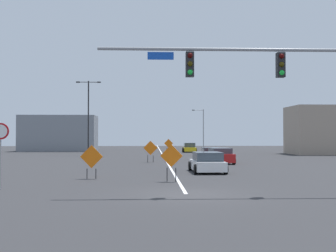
{
  "coord_description": "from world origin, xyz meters",
  "views": [
    {
      "loc": [
        -1.46,
        -17.94,
        2.44
      ],
      "look_at": [
        0.28,
        26.5,
        3.45
      ],
      "focal_mm": 45.92,
      "sensor_mm": 36.0,
      "label": 1
    }
  ],
  "objects": [
    {
      "name": "roadside_building_west",
      "position": [
        -16.08,
        50.47,
        2.81
      ],
      "size": [
        11.75,
        5.25,
        5.63
      ],
      "color": "gray",
      "rests_on": "ground"
    },
    {
      "name": "road_centre_stripe",
      "position": [
        0.0,
        47.05,
        0.0
      ],
      "size": [
        0.16,
        94.11,
        0.01
      ],
      "color": "white",
      "rests_on": "ground"
    },
    {
      "name": "car_orange_near",
      "position": [
        4.26,
        23.26,
        0.6
      ],
      "size": [
        2.03,
        4.53,
        1.31
      ],
      "color": "orange",
      "rests_on": "ground"
    },
    {
      "name": "construction_sign_right_shoulder",
      "position": [
        -1.53,
        21.58,
        1.23
      ],
      "size": [
        1.31,
        0.24,
        1.98
      ],
      "color": "orange",
      "rests_on": "ground"
    },
    {
      "name": "construction_sign_left_shoulder",
      "position": [
        -4.84,
        6.56,
        1.18
      ],
      "size": [
        1.31,
        0.2,
        1.91
      ],
      "color": "orange",
      "rests_on": "ground"
    },
    {
      "name": "street_lamp_far_right",
      "position": [
        -9.23,
        35.34,
        5.34
      ],
      "size": [
        3.04,
        0.24,
        9.22
      ],
      "color": "black",
      "rests_on": "ground"
    },
    {
      "name": "roadside_building_east",
      "position": [
        22.38,
        37.97,
        3.17
      ],
      "size": [
        10.86,
        6.48,
        6.34
      ],
      "color": "gray",
      "rests_on": "ground"
    },
    {
      "name": "car_white_far",
      "position": [
        2.28,
        10.6,
        0.65
      ],
      "size": [
        2.23,
        4.32,
        1.35
      ],
      "color": "white",
      "rests_on": "ground"
    },
    {
      "name": "stop_sign",
      "position": [
        -8.37,
        2.04,
        2.12
      ],
      "size": [
        0.76,
        0.07,
        3.03
      ],
      "color": "gray",
      "rests_on": "ground"
    },
    {
      "name": "car_red_distant",
      "position": [
        4.58,
        19.79,
        0.67
      ],
      "size": [
        2.23,
        4.59,
        1.37
      ],
      "color": "red",
      "rests_on": "ground"
    },
    {
      "name": "car_yellow_mid",
      "position": [
        4.2,
        45.58,
        0.64
      ],
      "size": [
        2.02,
        4.09,
        1.39
      ],
      "color": "gold",
      "rests_on": "ground"
    },
    {
      "name": "traffic_signal_assembly",
      "position": [
        3.96,
        -0.01,
        4.91
      ],
      "size": [
        11.69,
        0.44,
        6.53
      ],
      "color": "gray",
      "rests_on": "ground"
    },
    {
      "name": "construction_sign_median_far",
      "position": [
        0.92,
        40.98,
        1.28
      ],
      "size": [
        1.22,
        0.06,
        2.0
      ],
      "color": "orange",
      "rests_on": "ground"
    },
    {
      "name": "street_lamp_near_left",
      "position": [
        7.76,
        59.05,
        4.03
      ],
      "size": [
        2.13,
        0.24,
        7.2
      ],
      "color": "gray",
      "rests_on": "ground"
    },
    {
      "name": "ground",
      "position": [
        0.0,
        0.0,
        0.0
      ],
      "size": [
        169.39,
        169.39,
        0.0
      ],
      "primitive_type": "plane",
      "color": "#2D2D30"
    },
    {
      "name": "construction_sign_left_lane",
      "position": [
        -0.38,
        4.88,
        1.26
      ],
      "size": [
        1.19,
        0.31,
        1.97
      ],
      "color": "orange",
      "rests_on": "ground"
    }
  ]
}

